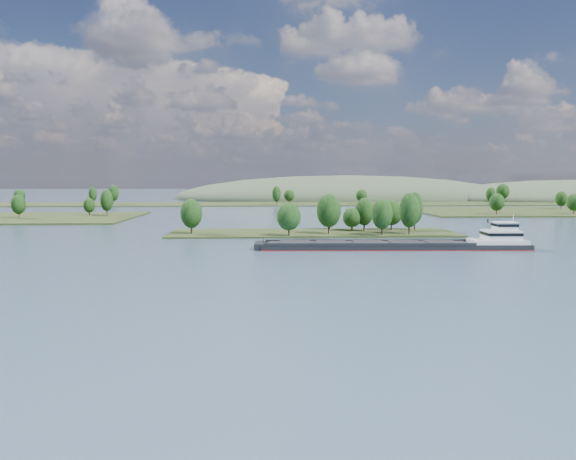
{
  "coord_description": "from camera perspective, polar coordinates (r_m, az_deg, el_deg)",
  "views": [
    {
      "loc": [
        -17.37,
        -15.68,
        19.57
      ],
      "look_at": [
        -10.9,
        130.0,
        6.0
      ],
      "focal_mm": 35.0,
      "sensor_mm": 36.0,
      "label": 1
    }
  ],
  "objects": [
    {
      "name": "hill_west",
      "position": [
        521.81,
        5.99,
        3.14
      ],
      "size": [
        320.0,
        160.0,
        44.0
      ],
      "primitive_type": "ellipsoid",
      "color": "#394731",
      "rests_on": "ground"
    },
    {
      "name": "hill_east",
      "position": [
        559.64,
        27.2,
        2.73
      ],
      "size": [
        260.0,
        140.0,
        36.0
      ],
      "primitive_type": "ellipsoid",
      "color": "#394731",
      "rests_on": "ground"
    },
    {
      "name": "tree_island",
      "position": [
        196.48,
        4.35,
        0.9
      ],
      "size": [
        100.0,
        32.07,
        15.27
      ],
      "color": "#243115",
      "rests_on": "ground"
    },
    {
      "name": "ground",
      "position": [
        138.18,
        4.71,
        -2.84
      ],
      "size": [
        1800.0,
        1800.0,
        0.0
      ],
      "primitive_type": "plane",
      "color": "#3C5768",
      "rests_on": "ground"
    },
    {
      "name": "cargo_barge",
      "position": [
        158.92,
        12.41,
        -1.41
      ],
      "size": [
        75.92,
        12.06,
        10.23
      ],
      "color": "black",
      "rests_on": "ground"
    },
    {
      "name": "back_shoreline",
      "position": [
        416.87,
        1.27,
        2.73
      ],
      "size": [
        900.0,
        60.0,
        15.71
      ],
      "color": "#243115",
      "rests_on": "ground"
    }
  ]
}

